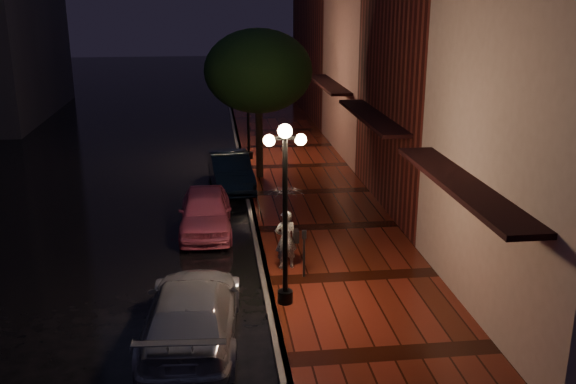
# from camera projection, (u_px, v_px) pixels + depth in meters

# --- Properties ---
(ground) EXTENTS (120.00, 120.00, 0.00)m
(ground) POSITION_uv_depth(u_px,v_px,m) (256.00, 234.00, 20.00)
(ground) COLOR black
(ground) RESTS_ON ground
(sidewalk) EXTENTS (4.50, 60.00, 0.15)m
(sidewalk) POSITION_uv_depth(u_px,v_px,m) (327.00, 229.00, 20.23)
(sidewalk) COLOR #40150B
(sidewalk) RESTS_ON ground
(curb) EXTENTS (0.25, 60.00, 0.15)m
(curb) POSITION_uv_depth(u_px,v_px,m) (256.00, 232.00, 19.98)
(curb) COLOR #595451
(curb) RESTS_ON ground
(storefront_mid) EXTENTS (5.00, 8.00, 11.00)m
(storefront_mid) POSITION_uv_depth(u_px,v_px,m) (461.00, 47.00, 21.06)
(storefront_mid) COLOR #511914
(storefront_mid) RESTS_ON ground
(storefront_far) EXTENTS (5.00, 8.00, 9.00)m
(storefront_far) POSITION_uv_depth(u_px,v_px,m) (393.00, 55.00, 28.95)
(storefront_far) COLOR #8C5951
(storefront_far) RESTS_ON ground
(storefront_extra) EXTENTS (5.00, 12.00, 10.00)m
(storefront_extra) POSITION_uv_depth(u_px,v_px,m) (347.00, 31.00, 38.28)
(storefront_extra) COLOR #511914
(storefront_extra) RESTS_ON ground
(streetlamp_near) EXTENTS (0.96, 0.36, 4.31)m
(streetlamp_near) POSITION_uv_depth(u_px,v_px,m) (285.00, 205.00, 14.53)
(streetlamp_near) COLOR black
(streetlamp_near) RESTS_ON sidewalk
(streetlamp_far) EXTENTS (0.96, 0.36, 4.31)m
(streetlamp_far) POSITION_uv_depth(u_px,v_px,m) (248.00, 104.00, 27.80)
(streetlamp_far) COLOR black
(streetlamp_far) RESTS_ON sidewalk
(street_tree) EXTENTS (4.16, 4.16, 5.80)m
(street_tree) POSITION_uv_depth(u_px,v_px,m) (259.00, 74.00, 24.49)
(street_tree) COLOR black
(street_tree) RESTS_ON sidewalk
(pink_car) EXTENTS (1.63, 3.98, 1.35)m
(pink_car) POSITION_uv_depth(u_px,v_px,m) (206.00, 211.00, 20.00)
(pink_car) COLOR #D75879
(pink_car) RESTS_ON ground
(navy_car) EXTENTS (1.80, 4.26, 1.37)m
(navy_car) POSITION_uv_depth(u_px,v_px,m) (230.00, 171.00, 24.51)
(navy_car) COLOR black
(navy_car) RESTS_ON ground
(silver_car) EXTENTS (2.29, 4.97, 1.41)m
(silver_car) POSITION_uv_depth(u_px,v_px,m) (192.00, 313.00, 13.59)
(silver_car) COLOR #A0A1A8
(silver_car) RESTS_ON ground
(woman_with_umbrella) EXTENTS (0.94, 0.96, 2.26)m
(woman_with_umbrella) POSITION_uv_depth(u_px,v_px,m) (286.00, 215.00, 16.75)
(woman_with_umbrella) COLOR white
(woman_with_umbrella) RESTS_ON sidewalk
(parking_meter) EXTENTS (0.13, 0.11, 1.27)m
(parking_meter) POSITION_uv_depth(u_px,v_px,m) (304.00, 249.00, 16.43)
(parking_meter) COLOR black
(parking_meter) RESTS_ON sidewalk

